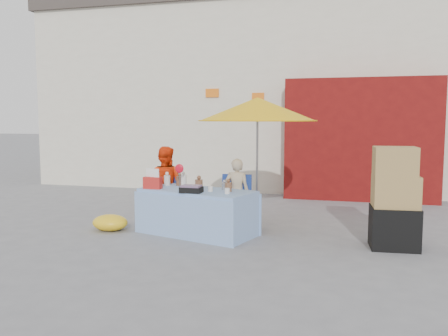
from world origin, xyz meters
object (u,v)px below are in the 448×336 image
(chair_left, at_px, (162,209))
(vendor_orange, at_px, (165,185))
(chair_right, at_px, (235,213))
(umbrella, at_px, (257,110))
(box_stack, at_px, (395,202))
(market_table, at_px, (197,211))
(vendor_beige, at_px, (237,193))

(chair_left, height_order, vendor_orange, vendor_orange)
(chair_right, relative_size, umbrella, 0.41)
(chair_right, distance_m, box_stack, 2.45)
(market_table, bearing_deg, box_stack, 15.33)
(market_table, relative_size, chair_right, 2.27)
(chair_left, distance_m, umbrella, 2.27)
(market_table, relative_size, umbrella, 0.93)
(chair_right, distance_m, vendor_beige, 0.33)
(chair_left, relative_size, umbrella, 0.41)
(market_table, relative_size, vendor_beige, 1.73)
(market_table, distance_m, box_stack, 2.84)
(vendor_orange, distance_m, umbrella, 1.99)
(umbrella, bearing_deg, chair_left, -169.62)
(vendor_orange, height_order, vendor_beige, vendor_orange)
(market_table, relative_size, chair_left, 2.27)
(vendor_orange, xyz_separation_m, umbrella, (1.55, 0.15, 1.25))
(chair_left, distance_m, chair_right, 1.25)
(market_table, height_order, box_stack, box_stack)
(chair_right, height_order, vendor_orange, vendor_orange)
(vendor_orange, relative_size, box_stack, 0.93)
(vendor_beige, bearing_deg, umbrella, -157.53)
(box_stack, bearing_deg, chair_right, 166.74)
(market_table, bearing_deg, chair_right, 62.90)
(vendor_orange, distance_m, box_stack, 3.67)
(chair_left, distance_m, vendor_orange, 0.41)
(box_stack, bearing_deg, market_table, 178.79)
(vendor_orange, bearing_deg, chair_left, 85.42)
(vendor_beige, relative_size, umbrella, 0.53)
(chair_left, distance_m, vendor_beige, 1.29)
(vendor_orange, relative_size, umbrella, 0.62)
(vendor_beige, xyz_separation_m, umbrella, (0.30, 0.15, 1.33))
(vendor_beige, bearing_deg, chair_right, 85.42)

